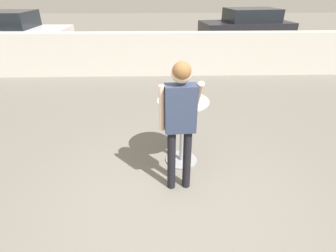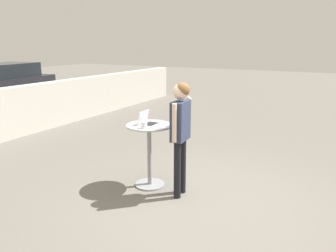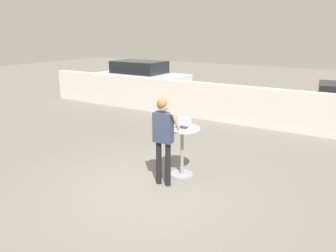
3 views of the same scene
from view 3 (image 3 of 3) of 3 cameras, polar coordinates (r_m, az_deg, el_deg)
The scene contains 7 objects.
ground_plane at distance 6.54m, azimuth -2.93°, elevation -11.06°, with size 50.00×50.00×0.00m, color slate.
pavement_kerb at distance 11.09m, azimuth 13.45°, elevation 3.44°, with size 17.56×0.35×1.27m.
cafe_table at distance 6.93m, azimuth 2.47°, elevation -3.28°, with size 0.74×0.74×1.06m.
laptop at distance 6.83m, azimuth 2.59°, elevation 0.10°, with size 0.32×0.29×0.22m.
coffee_mug at distance 6.87m, azimuth 0.61°, elevation 0.26°, with size 0.13×0.09×0.11m.
standing_person at distance 6.34m, azimuth -0.85°, elevation -0.76°, with size 0.52×0.41×1.79m.
parked_car_near_street at distance 15.61m, azimuth -4.51°, elevation 8.25°, with size 4.33×1.96×1.67m.
Camera 3 is at (3.33, -4.78, 2.99)m, focal length 35.00 mm.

